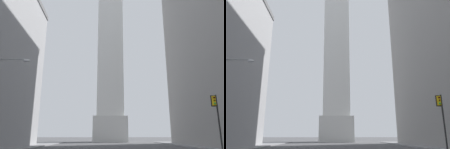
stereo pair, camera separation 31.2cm
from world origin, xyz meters
TOP-DOWN VIEW (x-y plane):
  - obelisk at (0.00, 60.95)m, footprint 9.16×9.16m
  - traffic_light_mid_right at (11.35, 23.82)m, footprint 0.77×0.51m

SIDE VIEW (x-z plane):
  - traffic_light_mid_right at x=11.35m, z-range 1.00..7.39m
  - obelisk at x=0.00m, z-range -1.64..75.92m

